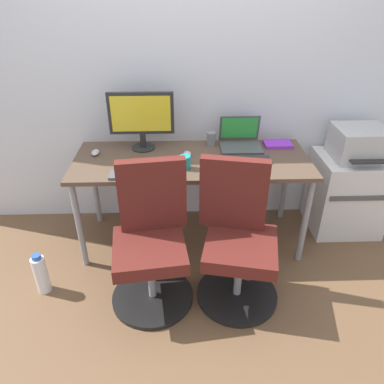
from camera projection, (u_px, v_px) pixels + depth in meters
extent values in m
plane|color=brown|center=(192.00, 238.00, 3.02)|extent=(5.28, 5.28, 0.00)
cube|color=silver|center=(190.00, 64.00, 2.71)|extent=(4.40, 0.04, 2.60)
cube|color=brown|center=(192.00, 160.00, 2.65)|extent=(1.71, 0.67, 0.03)
cylinder|color=gray|center=(79.00, 226.00, 2.57)|extent=(0.04, 0.04, 0.70)
cylinder|color=gray|center=(305.00, 222.00, 2.62)|extent=(0.04, 0.04, 0.70)
cylinder|color=gray|center=(95.00, 186.00, 3.06)|extent=(0.04, 0.04, 0.70)
cylinder|color=gray|center=(285.00, 183.00, 3.11)|extent=(0.04, 0.04, 0.70)
cylinder|color=black|center=(153.00, 296.00, 2.45)|extent=(0.54, 0.54, 0.03)
cylinder|color=gray|center=(151.00, 276.00, 2.35)|extent=(0.05, 0.05, 0.34)
cube|color=#591E19|center=(149.00, 250.00, 2.24)|extent=(0.49, 0.49, 0.09)
cube|color=#591E19|center=(152.00, 195.00, 2.26)|extent=(0.43, 0.12, 0.48)
cylinder|color=black|center=(237.00, 294.00, 2.47)|extent=(0.54, 0.54, 0.03)
cylinder|color=gray|center=(238.00, 274.00, 2.37)|extent=(0.05, 0.05, 0.34)
cube|color=#591E19|center=(241.00, 248.00, 2.26)|extent=(0.52, 0.52, 0.09)
cube|color=#591E19|center=(233.00, 194.00, 2.27)|extent=(0.43, 0.15, 0.48)
cube|color=silver|center=(346.00, 193.00, 3.01)|extent=(0.54, 0.47, 0.65)
cube|color=#4C4C4C|center=(362.00, 198.00, 2.75)|extent=(0.49, 0.01, 0.04)
cube|color=#B7B7B7|center=(359.00, 143.00, 2.78)|extent=(0.38, 0.34, 0.24)
cube|color=#262626|center=(369.00, 162.00, 2.64)|extent=(0.27, 0.06, 0.01)
cylinder|color=white|center=(41.00, 275.00, 2.45)|extent=(0.09, 0.09, 0.28)
cylinder|color=#2D59B2|center=(36.00, 257.00, 2.37)|extent=(0.06, 0.06, 0.03)
cylinder|color=#262626|center=(144.00, 147.00, 2.80)|extent=(0.18, 0.18, 0.01)
cylinder|color=#262626|center=(143.00, 140.00, 2.77)|extent=(0.04, 0.04, 0.11)
cube|color=#262626|center=(141.00, 113.00, 2.66)|extent=(0.48, 0.03, 0.31)
cube|color=yellow|center=(141.00, 114.00, 2.65)|extent=(0.43, 0.00, 0.26)
cube|color=#4C4C51|center=(241.00, 148.00, 2.78)|extent=(0.31, 0.22, 0.02)
cube|color=#4C4C51|center=(239.00, 128.00, 2.84)|extent=(0.31, 0.05, 0.21)
cube|color=green|center=(239.00, 128.00, 2.83)|extent=(0.28, 0.04, 0.18)
cube|color=#515156|center=(135.00, 175.00, 2.41)|extent=(0.34, 0.12, 0.02)
cube|color=#2D2D2D|center=(247.00, 159.00, 2.61)|extent=(0.34, 0.12, 0.02)
ellipsoid|color=#B7B7B7|center=(187.00, 154.00, 2.67)|extent=(0.06, 0.10, 0.03)
ellipsoid|color=#B7B7B7|center=(95.00, 152.00, 2.70)|extent=(0.06, 0.10, 0.03)
cylinder|color=teal|center=(185.00, 162.00, 2.49)|extent=(0.08, 0.08, 0.09)
cylinder|color=slate|center=(211.00, 139.00, 2.82)|extent=(0.07, 0.07, 0.10)
cube|color=purple|center=(278.00, 144.00, 2.84)|extent=(0.21, 0.15, 0.03)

